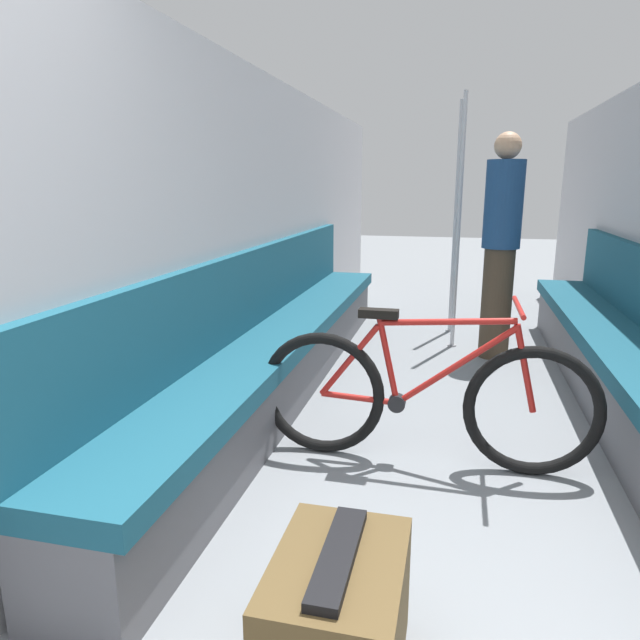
{
  "coord_description": "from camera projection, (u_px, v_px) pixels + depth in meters",
  "views": [
    {
      "loc": [
        0.04,
        -0.89,
        1.43
      ],
      "look_at": [
        -0.92,
        3.08,
        0.45
      ],
      "focal_mm": 32.0,
      "sensor_mm": 36.0,
      "label": 1
    }
  ],
  "objects": [
    {
      "name": "wall_left",
      "position": [
        248.0,
        233.0,
        3.95
      ],
      "size": [
        0.1,
        8.93,
        2.19
      ],
      "primitive_type": "cube",
      "color": "#B2B2B7",
      "rests_on": "ground"
    },
    {
      "name": "bench_seat_row_left",
      "position": [
        281.0,
        346.0,
        3.96
      ],
      "size": [
        0.49,
        4.76,
        1.0
      ],
      "color": "#5B5B60",
      "rests_on": "ground"
    },
    {
      "name": "grab_pole_far",
      "position": [
        458.0,
        228.0,
        4.89
      ],
      "size": [
        0.08,
        0.08,
        2.17
      ],
      "color": "gray",
      "rests_on": "ground"
    },
    {
      "name": "grab_pole_near",
      "position": [
        455.0,
        224.0,
        5.4
      ],
      "size": [
        0.08,
        0.08,
        2.17
      ],
      "color": "gray",
      "rests_on": "ground"
    },
    {
      "name": "passenger_standing",
      "position": [
        501.0,
        245.0,
        4.6
      ],
      "size": [
        0.3,
        0.3,
        1.82
      ],
      "rotation": [
        0.0,
        0.0,
        -0.16
      ],
      "color": "#473828",
      "rests_on": "ground"
    },
    {
      "name": "bicycle",
      "position": [
        423.0,
        398.0,
        2.92
      ],
      "size": [
        1.74,
        0.46,
        0.87
      ],
      "rotation": [
        0.0,
        0.0,
        0.09
      ],
      "color": "black",
      "rests_on": "ground"
    },
    {
      "name": "luggage_bag",
      "position": [
        338.0,
        618.0,
        1.65
      ],
      "size": [
        0.37,
        0.52,
        0.42
      ],
      "color": "brown",
      "rests_on": "ground"
    },
    {
      "name": "bench_seat_row_right",
      "position": [
        633.0,
        371.0,
        3.45
      ],
      "size": [
        0.49,
        4.76,
        1.0
      ],
      "color": "#5B5B60",
      "rests_on": "ground"
    }
  ]
}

